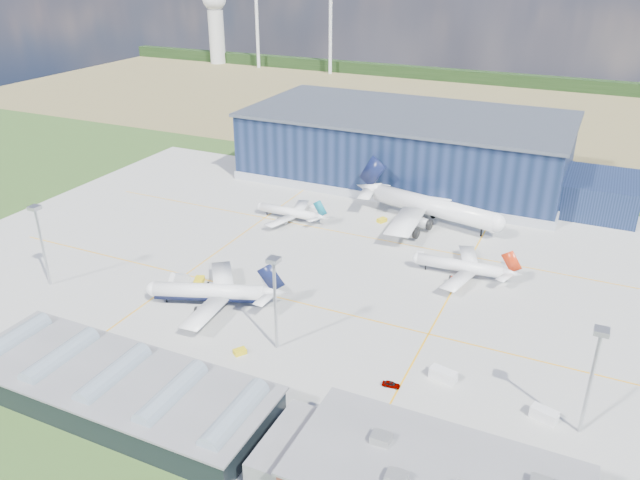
{
  "coord_description": "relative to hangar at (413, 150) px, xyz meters",
  "views": [
    {
      "loc": [
        69.12,
        -133.41,
        82.78
      ],
      "look_at": [
        0.43,
        14.01,
        6.65
      ],
      "focal_mm": 35.0,
      "sensor_mm": 36.0,
      "label": 1
    }
  ],
  "objects": [
    {
      "name": "gse_van_a",
      "position": [
        44.7,
        -120.27,
        -10.38
      ],
      "size": [
        6.05,
        3.59,
        2.47
      ],
      "primitive_type": "cube",
      "rotation": [
        0.0,
        0.0,
        1.36
      ],
      "color": "silver",
      "rests_on": "ground"
    },
    {
      "name": "gse_cart_a",
      "position": [
        23.53,
        -66.66,
        -10.91
      ],
      "size": [
        2.89,
        3.68,
        1.41
      ],
      "primitive_type": "cube",
      "rotation": [
        0.0,
        0.0,
        0.25
      ],
      "color": "silver",
      "rests_on": "ground"
    },
    {
      "name": "gse_van_c",
      "position": [
        65.61,
        -124.13,
        -10.4
      ],
      "size": [
        5.56,
        3.77,
        2.44
      ],
      "primitive_type": "cube",
      "rotation": [
        0.0,
        0.0,
        1.29
      ],
      "color": "silver",
      "rests_on": "ground"
    },
    {
      "name": "airliner_navy",
      "position": [
        -17.43,
        -115.17,
        -5.66
      ],
      "size": [
        46.69,
        46.22,
        11.92
      ],
      "primitive_type": null,
      "rotation": [
        0.0,
        0.0,
        3.5
      ],
      "color": "white",
      "rests_on": "ground"
    },
    {
      "name": "airliner_red",
      "position": [
        36.81,
        -73.0,
        -6.64
      ],
      "size": [
        31.94,
        31.31,
        9.94
      ],
      "primitive_type": null,
      "rotation": [
        0.0,
        0.0,
        3.19
      ],
      "color": "white",
      "rests_on": "ground"
    },
    {
      "name": "car_a",
      "position": [
        35.55,
        -127.15,
        -10.97
      ],
      "size": [
        3.92,
        1.94,
        1.28
      ],
      "primitive_type": "imported",
      "rotation": [
        0.0,
        0.0,
        1.69
      ],
      "color": "#99999E",
      "rests_on": "ground"
    },
    {
      "name": "airstair",
      "position": [
        -29.58,
        -111.62,
        -9.99
      ],
      "size": [
        3.5,
        5.46,
        3.25
      ],
      "primitive_type": "cube",
      "rotation": [
        0.0,
        0.0,
        -0.31
      ],
      "color": "silver",
      "rests_on": "ground"
    },
    {
      "name": "ground",
      "position": [
        -2.81,
        -94.8,
        -11.62
      ],
      "size": [
        600.0,
        600.0,
        0.0
      ],
      "primitive_type": "plane",
      "color": "#264A1B",
      "rests_on": "ground"
    },
    {
      "name": "car_b",
      "position": [
        29.28,
        -142.8,
        -10.95
      ],
      "size": [
        4.29,
        2.91,
        1.34
      ],
      "primitive_type": "imported",
      "rotation": [
        0.0,
        0.0,
        1.16
      ],
      "color": "#99999E",
      "rests_on": "ground"
    },
    {
      "name": "airliner_regional",
      "position": [
        -24.78,
        -57.73,
        -7.23
      ],
      "size": [
        27.44,
        26.87,
        8.78
      ],
      "primitive_type": null,
      "rotation": [
        0.0,
        0.0,
        3.12
      ],
      "color": "white",
      "rests_on": "ground"
    },
    {
      "name": "light_mast_east",
      "position": [
        72.19,
        -124.8,
        3.82
      ],
      "size": [
        2.6,
        2.6,
        23.0
      ],
      "color": "#ABAEB2",
      "rests_on": "ground"
    },
    {
      "name": "apron",
      "position": [
        -2.81,
        -84.8,
        -11.59
      ],
      "size": [
        220.0,
        160.0,
        0.08
      ],
      "color": "#999994",
      "rests_on": "ground"
    },
    {
      "name": "hangar",
      "position": [
        0.0,
        0.0,
        0.0
      ],
      "size": [
        145.0,
        62.0,
        26.1
      ],
      "color": "#0F1B34",
      "rests_on": "ground"
    },
    {
      "name": "glass_concourse",
      "position": [
        -9.26,
        -154.8,
        -7.93
      ],
      "size": [
        78.0,
        23.0,
        8.6
      ],
      "color": "black",
      "rests_on": "ground"
    },
    {
      "name": "gse_tug_b",
      "position": [
        0.87,
        -130.48,
        -11.0
      ],
      "size": [
        3.16,
        3.39,
        1.22
      ],
      "primitive_type": "cube",
      "rotation": [
        0.0,
        0.0,
        -0.61
      ],
      "color": "gold",
      "rests_on": "ground"
    },
    {
      "name": "treeline",
      "position": [
        -2.81,
        205.2,
        -7.62
      ],
      "size": [
        600.0,
        8.0,
        8.0
      ],
      "primitive_type": "cube",
      "color": "black",
      "rests_on": "ground"
    },
    {
      "name": "gse_cart_b",
      "position": [
        -20.57,
        -46.49,
        -10.94
      ],
      "size": [
        3.56,
        2.84,
        1.35
      ],
      "primitive_type": "cube",
      "rotation": [
        0.0,
        0.0,
        1.3
      ],
      "color": "silver",
      "rests_on": "ground"
    },
    {
      "name": "gse_tug_a",
      "position": [
        -26.35,
        -107.24,
        -10.81
      ],
      "size": [
        3.68,
        4.49,
        1.61
      ],
      "primitive_type": "cube",
      "rotation": [
        0.0,
        0.0,
        0.4
      ],
      "color": "gold",
      "rests_on": "ground"
    },
    {
      "name": "farmland",
      "position": [
        -2.81,
        125.2,
        -11.62
      ],
      "size": [
        600.0,
        220.0,
        0.01
      ],
      "primitive_type": "cube",
      "color": "olive",
      "rests_on": "ground"
    },
    {
      "name": "light_mast_center",
      "position": [
        7.19,
        -124.8,
        3.82
      ],
      "size": [
        2.6,
        2.6,
        23.0
      ],
      "color": "#ABAEB2",
      "rests_on": "ground"
    },
    {
      "name": "airliner_widebody",
      "position": [
        19.82,
        -40.13,
        -2.57
      ],
      "size": [
        66.17,
        65.26,
        18.1
      ],
      "primitive_type": null,
      "rotation": [
        0.0,
        0.0,
        -0.22
      ],
      "color": "white",
      "rests_on": "ground"
    },
    {
      "name": "horizon_dressing",
      "position": [
        -194.11,
        199.58,
        22.58
      ],
      "size": [
        440.2,
        18.0,
        70.0
      ],
      "color": "silver",
      "rests_on": "ground"
    },
    {
      "name": "gse_tug_c",
      "position": [
        4.39,
        -46.41,
        -10.92
      ],
      "size": [
        3.1,
        3.73,
        1.4
      ],
      "primitive_type": "cube",
      "rotation": [
        0.0,
        0.0,
        -0.4
      ],
      "color": "gold",
      "rests_on": "ground"
    },
    {
      "name": "light_mast_west",
      "position": [
        -62.81,
        -124.8,
        3.82
      ],
      "size": [
        2.6,
        2.6,
        23.0
      ],
      "color": "#ABAEB2",
      "rests_on": "ground"
    }
  ]
}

